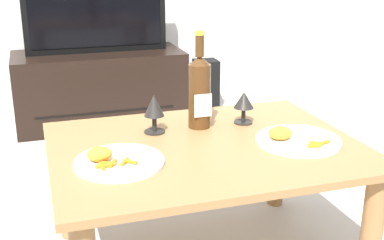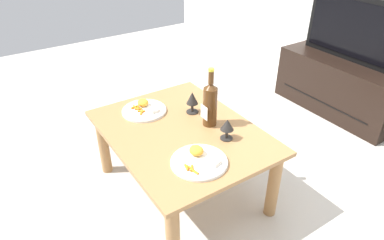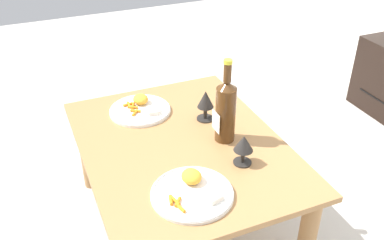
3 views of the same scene
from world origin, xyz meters
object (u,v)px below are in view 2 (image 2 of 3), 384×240
Objects in this scene: tv_stand at (342,85)px; dinner_plate_right at (199,160)px; tv_screen at (356,30)px; dinner_plate_left at (144,109)px; dining_table at (181,141)px; goblet_left at (192,99)px; goblet_right at (227,126)px; wine_bottle at (210,103)px.

tv_stand is 3.69× the size of dinner_plate_right.
dinner_plate_left is at bearing -95.86° from tv_screen.
dining_table is at bearing -85.77° from tv_screen.
tv_stand is 1.60m from goblet_left.
tv_screen is 1.62m from goblet_right.
tv_screen reaches higher than tv_stand.
goblet_right is (0.34, -1.57, -0.18)m from tv_screen.
dinner_plate_left is (-0.53, -0.25, -0.07)m from goblet_right.
tv_screen is at bearing 96.09° from wine_bottle.
dinner_plate_left reaches higher than dining_table.
tv_stand is 1.62m from wine_bottle.
dinner_plate_right reaches higher than tv_stand.
dinner_plate_left is at bearing -95.85° from tv_stand.
dinner_plate_left is at bearing -144.03° from wine_bottle.
dinner_plate_right is at bearing -43.96° from wine_bottle.
wine_bottle is 0.46m from dinner_plate_left.
tv_screen is 6.33× the size of goblet_left.
dinner_plate_right is (0.43, -1.82, 0.24)m from tv_stand.
goblet_right is at bearing 0.00° from goblet_left.
wine_bottle reaches higher than dining_table.
dining_table is at bearing -141.92° from goblet_right.
tv_screen reaches higher than goblet_left.
dinner_plate_left reaches higher than tv_stand.
wine_bottle is (0.17, -1.56, 0.37)m from tv_stand.
tv_screen is (-0.13, 1.74, 0.35)m from dining_table.
goblet_right is at bearing 38.08° from dining_table.
dining_table is at bearing -102.25° from wine_bottle.
tv_screen is 3.19× the size of dinner_plate_left.
dinner_plate_left is (-0.35, -0.26, -0.13)m from wine_bottle.
dinner_plate_left is at bearing -125.88° from goblet_left.
wine_bottle is at bearing 3.00° from goblet_left.
dinner_plate_left is 0.62m from dinner_plate_right.
dinner_plate_right reaches higher than dining_table.
tv_screen is 1.58m from goblet_left.
tv_screen is at bearing 89.71° from goblet_left.
dining_table is 3.71× the size of dinner_plate_left.
tv_screen reaches higher than dinner_plate_left.
goblet_left is at bearing -90.28° from tv_stand.
tv_stand is at bearing 96.08° from wine_bottle.
goblet_left is at bearing -177.00° from wine_bottle.
goblet_left is at bearing 54.12° from dinner_plate_left.
tv_screen is 2.49× the size of wine_bottle.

